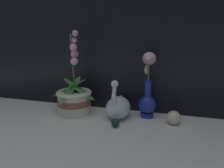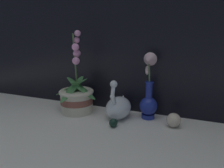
{
  "view_description": "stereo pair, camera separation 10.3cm",
  "coord_description": "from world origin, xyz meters",
  "px_view_note": "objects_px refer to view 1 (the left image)",
  "views": [
    {
      "loc": [
        0.25,
        -0.82,
        0.42
      ],
      "look_at": [
        -0.02,
        0.14,
        0.18
      ],
      "focal_mm": 35.0,
      "sensor_mm": 36.0,
      "label": 1
    },
    {
      "loc": [
        0.35,
        -0.79,
        0.42
      ],
      "look_at": [
        -0.02,
        0.14,
        0.18
      ],
      "focal_mm": 35.0,
      "sensor_mm": 36.0,
      "label": 2
    }
  ],
  "objects_px": {
    "orchid_potted_plant": "(74,98)",
    "swan_figurine": "(118,106)",
    "blue_vase": "(148,94)",
    "glass_sphere": "(174,118)"
  },
  "relations": [
    {
      "from": "orchid_potted_plant",
      "to": "swan_figurine",
      "type": "height_order",
      "value": "orchid_potted_plant"
    },
    {
      "from": "orchid_potted_plant",
      "to": "blue_vase",
      "type": "height_order",
      "value": "orchid_potted_plant"
    },
    {
      "from": "glass_sphere",
      "to": "blue_vase",
      "type": "bearing_deg",
      "value": 157.85
    },
    {
      "from": "blue_vase",
      "to": "glass_sphere",
      "type": "distance_m",
      "value": 0.17
    },
    {
      "from": "swan_figurine",
      "to": "glass_sphere",
      "type": "height_order",
      "value": "swan_figurine"
    },
    {
      "from": "swan_figurine",
      "to": "blue_vase",
      "type": "distance_m",
      "value": 0.16
    },
    {
      "from": "blue_vase",
      "to": "glass_sphere",
      "type": "xyz_separation_m",
      "value": [
        0.13,
        -0.05,
        -0.09
      ]
    },
    {
      "from": "swan_figurine",
      "to": "glass_sphere",
      "type": "distance_m",
      "value": 0.27
    },
    {
      "from": "orchid_potted_plant",
      "to": "swan_figurine",
      "type": "relative_size",
      "value": 2.07
    },
    {
      "from": "swan_figurine",
      "to": "blue_vase",
      "type": "relative_size",
      "value": 0.63
    }
  ]
}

